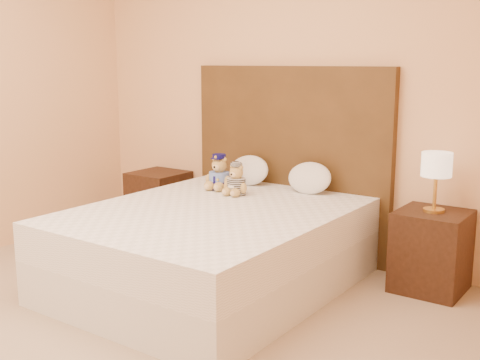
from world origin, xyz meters
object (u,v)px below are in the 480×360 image
object	(u,v)px
bed	(213,248)
nightstand_right	(431,251)
lamp	(437,168)
pillow_left	(249,169)
pillow_right	(310,176)
nightstand_left	(159,202)
teddy_police	(219,172)
teddy_prisoner	(236,179)

from	to	relation	value
bed	nightstand_right	bearing A→B (deg)	32.62
nightstand_right	lamp	world-z (taller)	lamp
nightstand_right	pillow_left	world-z (taller)	pillow_left
pillow_right	lamp	bearing A→B (deg)	-1.78
nightstand_left	teddy_police	world-z (taller)	teddy_police
teddy_prisoner	pillow_left	xyz separation A→B (m)	(-0.15, 0.38, 0.01)
teddy_police	pillow_right	distance (m)	0.70
teddy_police	teddy_prisoner	xyz separation A→B (m)	(0.23, -0.09, -0.02)
nightstand_right	teddy_prisoner	distance (m)	1.47
nightstand_right	lamp	distance (m)	0.57
nightstand_left	teddy_police	size ratio (longest dim) A/B	2.00
pillow_left	bed	bearing A→B (deg)	-71.76
nightstand_right	pillow_right	xyz separation A→B (m)	(-0.96, 0.03, 0.40)
teddy_police	teddy_prisoner	size ratio (longest dim) A/B	1.16
bed	nightstand_left	bearing A→B (deg)	147.38
teddy_police	pillow_left	xyz separation A→B (m)	(0.08, 0.29, -0.01)
nightstand_left	lamp	distance (m)	2.56
pillow_right	teddy_prisoner	bearing A→B (deg)	-137.43
bed	lamp	size ratio (longest dim) A/B	5.00
bed	teddy_prisoner	size ratio (longest dim) A/B	8.46
bed	teddy_police	xyz separation A→B (m)	(-0.35, 0.54, 0.41)
teddy_prisoner	pillow_right	size ratio (longest dim) A/B	0.66
bed	pillow_right	bearing A→B (deg)	70.94
bed	teddy_police	distance (m)	0.76
bed	teddy_prisoner	world-z (taller)	teddy_prisoner
teddy_prisoner	pillow_right	world-z (taller)	pillow_right
lamp	pillow_left	distance (m)	1.53
bed	pillow_left	bearing A→B (deg)	108.24
bed	pillow_right	xyz separation A→B (m)	(0.29, 0.83, 0.40)
bed	nightstand_left	distance (m)	1.48
pillow_left	pillow_right	bearing A→B (deg)	0.00
lamp	teddy_prisoner	distance (m)	1.43
teddy_police	lamp	bearing A→B (deg)	3.82
nightstand_left	lamp	world-z (taller)	lamp
teddy_police	nightstand_right	bearing A→B (deg)	3.82
nightstand_left	lamp	size ratio (longest dim) A/B	1.38
nightstand_right	bed	bearing A→B (deg)	-147.38
nightstand_right	pillow_right	size ratio (longest dim) A/B	1.53
lamp	teddy_police	distance (m)	1.63
lamp	teddy_prisoner	bearing A→B (deg)	-165.76
teddy_police	teddy_prisoner	distance (m)	0.24
nightstand_left	pillow_right	bearing A→B (deg)	1.12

